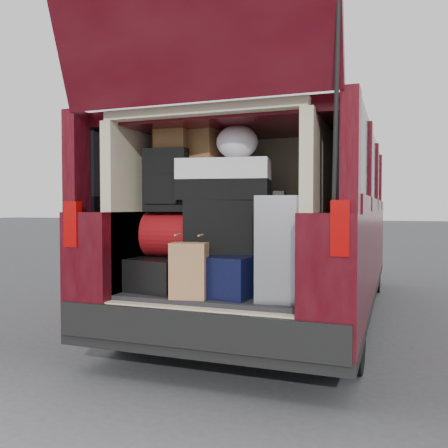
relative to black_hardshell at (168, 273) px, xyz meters
The scene contains 14 objects.
ground 0.78m from the black_hardshell, 17.04° to the right, with size 80.00×80.00×0.00m, color #353538.
minivan 1.80m from the black_hardshell, 77.23° to the left, with size 1.90×5.35×2.77m.
load_floor 0.57m from the black_hardshell, 21.45° to the left, with size 1.24×1.05×0.55m, color black.
black_hardshell is the anchor object (origin of this frame).
navy_hardshell 0.45m from the black_hardshell, ahead, with size 0.50×0.61×0.27m, color black.
silver_roller 0.86m from the black_hardshell, ahead, with size 0.27×0.43×0.65m, color white.
kraft_bag 0.42m from the black_hardshell, 44.11° to the right, with size 0.23×0.15×0.36m, color #AF794F.
red_duffel 0.29m from the black_hardshell, 37.38° to the left, with size 0.50×0.32×0.32m, color maroon.
black_soft_case 0.53m from the black_hardshell, ahead, with size 0.51×0.30×0.37m, color black.
backpack 0.66m from the black_hardshell, 102.72° to the left, with size 0.31×0.19×0.44m, color black.
twotone_duffel 0.78m from the black_hardshell, ahead, with size 0.63×0.32×0.28m, color white.
grocery_sack_lower 0.99m from the black_hardshell, 62.14° to the left, with size 0.23×0.19×0.21m, color brown.
grocery_sack_upper 0.95m from the black_hardshell, 30.85° to the left, with size 0.24×0.20×0.24m, color brown.
plastic_bag_center 1.04m from the black_hardshell, ahead, with size 0.29×0.27×0.23m, color white.
Camera 1 is at (1.14, -2.91, 1.13)m, focal length 38.00 mm.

